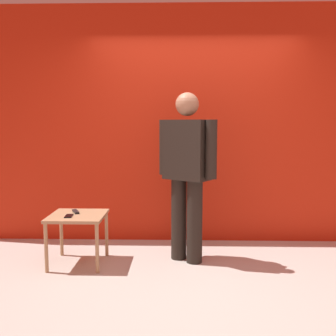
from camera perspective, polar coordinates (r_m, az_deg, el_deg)
ground_plane at (r=3.71m, az=4.54°, el=-16.54°), size 12.00×12.00×0.00m
back_wall_red at (r=4.81m, az=3.83°, el=6.24°), size 6.27×0.12×2.86m
standing_person at (r=4.06m, az=2.77°, el=-0.03°), size 0.63×0.49×1.77m
side_table at (r=4.16m, az=-13.05°, el=-7.57°), size 0.56×0.56×0.52m
cell_phone at (r=4.08m, az=-14.26°, el=-6.80°), size 0.08×0.15×0.01m
tv_remote at (r=4.24m, az=-13.32°, el=-6.20°), size 0.11×0.17×0.02m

